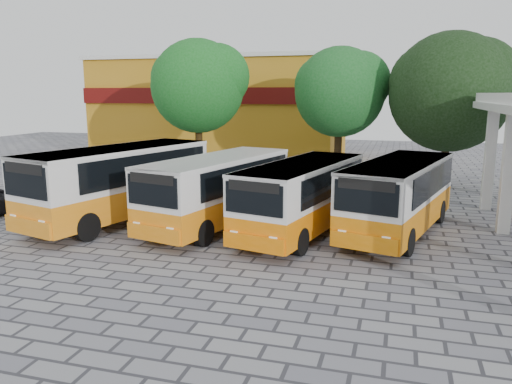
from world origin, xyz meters
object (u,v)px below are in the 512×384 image
(bus_centre_right, at_px, (302,193))
(bus_far_right, at_px, (399,192))
(bus_centre_left, at_px, (218,187))
(bus_far_left, at_px, (120,179))

(bus_centre_right, relative_size, bus_far_right, 0.97)
(bus_centre_left, xyz_separation_m, bus_centre_right, (3.50, -0.12, -0.05))
(bus_far_left, height_order, bus_centre_right, bus_far_left)
(bus_centre_left, relative_size, bus_far_right, 1.00)
(bus_far_left, bearing_deg, bus_centre_left, 19.72)
(bus_centre_right, bearing_deg, bus_far_left, -165.81)
(bus_far_left, distance_m, bus_far_right, 11.46)
(bus_centre_left, bearing_deg, bus_centre_right, 11.31)
(bus_far_left, xyz_separation_m, bus_centre_left, (4.31, 0.33, -0.17))
(bus_centre_left, xyz_separation_m, bus_far_right, (7.08, 0.89, -0.01))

